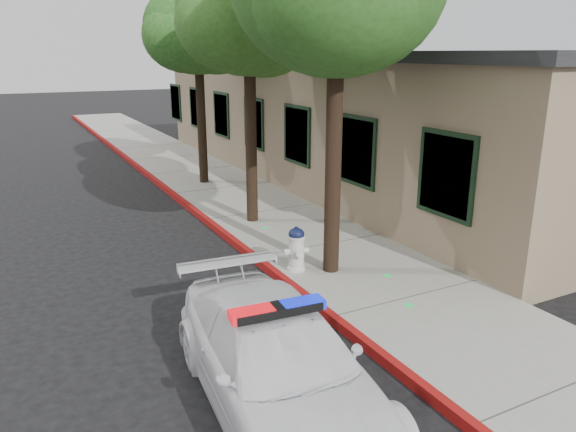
# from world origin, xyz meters

# --- Properties ---
(ground) EXTENTS (120.00, 120.00, 0.00)m
(ground) POSITION_xyz_m (0.00, 0.00, 0.00)
(ground) COLOR black
(ground) RESTS_ON ground
(sidewalk) EXTENTS (3.20, 60.00, 0.15)m
(sidewalk) POSITION_xyz_m (1.60, 3.00, 0.07)
(sidewalk) COLOR gray
(sidewalk) RESTS_ON ground
(red_curb) EXTENTS (0.14, 60.00, 0.16)m
(red_curb) POSITION_xyz_m (0.06, 3.00, 0.08)
(red_curb) COLOR maroon
(red_curb) RESTS_ON ground
(clapboard_building) EXTENTS (7.30, 20.89, 4.24)m
(clapboard_building) POSITION_xyz_m (6.69, 9.00, 2.13)
(clapboard_building) COLOR #867458
(clapboard_building) RESTS_ON ground
(police_car) EXTENTS (2.14, 4.51, 1.39)m
(police_car) POSITION_xyz_m (-1.70, -1.49, 0.64)
(police_car) COLOR white
(police_car) RESTS_ON ground
(fire_hydrant) EXTENTS (0.50, 0.43, 0.87)m
(fire_hydrant) POSITION_xyz_m (0.45, 2.00, 0.59)
(fire_hydrant) COLOR silver
(fire_hydrant) RESTS_ON sidewalk
(street_tree_mid) EXTENTS (3.54, 3.31, 6.32)m
(street_tree_mid) POSITION_xyz_m (1.05, 5.42, 4.92)
(street_tree_mid) COLOR black
(street_tree_mid) RESTS_ON sidewalk
(street_tree_far) EXTENTS (3.55, 3.25, 6.15)m
(street_tree_far) POSITION_xyz_m (1.39, 9.99, 4.77)
(street_tree_far) COLOR black
(street_tree_far) RESTS_ON sidewalk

